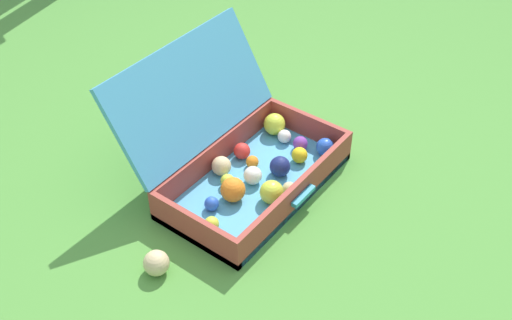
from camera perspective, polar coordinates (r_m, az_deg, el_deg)
The scene contains 3 objects.
ground_plane at distance 2.01m, azimuth 0.07°, elevation -4.58°, with size 16.00×16.00×0.00m, color #4C8C38.
open_suitcase at distance 2.06m, azimuth -1.32°, elevation 0.39°, with size 0.64×0.56×0.43m.
stray_ball_on_grass at distance 1.83m, azimuth -9.20°, elevation -9.38°, with size 0.08×0.08×0.08m, color #D1B784.
Camera 1 is at (-1.14, -0.85, 1.42)m, focal length 43.26 mm.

